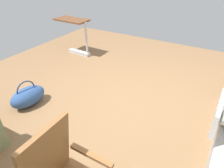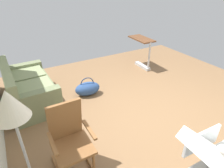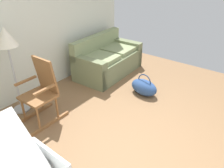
{
  "view_description": "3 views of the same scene",
  "coord_description": "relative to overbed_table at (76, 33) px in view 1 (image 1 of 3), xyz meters",
  "views": [
    {
      "loc": [
        -1.14,
        2.24,
        1.94
      ],
      "look_at": [
        -0.12,
        0.5,
        0.66
      ],
      "focal_mm": 30.87,
      "sensor_mm": 36.0,
      "label": 1
    },
    {
      "loc": [
        -2.21,
        2.12,
        2.34
      ],
      "look_at": [
        0.12,
        0.8,
        0.83
      ],
      "focal_mm": 30.48,
      "sensor_mm": 36.0,
      "label": 2
    },
    {
      "loc": [
        -2.21,
        -1.05,
        2.36
      ],
      "look_at": [
        0.04,
        0.65,
        0.8
      ],
      "focal_mm": 36.61,
      "sensor_mm": 36.0,
      "label": 3
    }
  ],
  "objects": [
    {
      "name": "ground_plane",
      "position": [
        -1.89,
        1.21,
        -0.53
      ],
      "size": [
        6.34,
        6.34,
        0.0
      ],
      "primitive_type": "plane",
      "color": "olive"
    },
    {
      "name": "duffel_bag",
      "position": [
        -0.64,
        2.0,
        -0.38
      ],
      "size": [
        0.38,
        0.59,
        0.43
      ],
      "color": "#2D4C84",
      "rests_on": "ground"
    },
    {
      "name": "overbed_table",
      "position": [
        0.0,
        0.0,
        0.0
      ],
      "size": [
        0.84,
        0.41,
        0.84
      ],
      "color": "#B2B5BA",
      "rests_on": "ground"
    }
  ]
}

